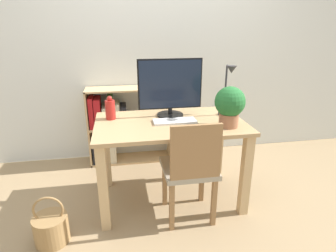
# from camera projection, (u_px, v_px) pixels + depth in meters

# --- Properties ---
(ground_plane) EXTENTS (10.00, 10.00, 0.00)m
(ground_plane) POSITION_uv_depth(u_px,v_px,m) (170.00, 197.00, 2.53)
(ground_plane) COLOR #997F5B
(wall_back) EXTENTS (8.00, 0.05, 2.60)m
(wall_back) POSITION_uv_depth(u_px,v_px,m) (153.00, 41.00, 3.02)
(wall_back) COLOR silver
(wall_back) RESTS_ON ground_plane
(desk) EXTENTS (1.21, 0.74, 0.72)m
(desk) POSITION_uv_depth(u_px,v_px,m) (170.00, 137.00, 2.33)
(desk) COLOR tan
(desk) RESTS_ON ground_plane
(monitor) EXTENTS (0.54, 0.23, 0.49)m
(monitor) POSITION_uv_depth(u_px,v_px,m) (170.00, 87.00, 2.36)
(monitor) COLOR black
(monitor) RESTS_ON desk
(keyboard) EXTENTS (0.35, 0.15, 0.02)m
(keyboard) POSITION_uv_depth(u_px,v_px,m) (175.00, 121.00, 2.28)
(keyboard) COLOR silver
(keyboard) RESTS_ON desk
(vase) EXTENTS (0.08, 0.08, 0.20)m
(vase) POSITION_uv_depth(u_px,v_px,m) (110.00, 109.00, 2.32)
(vase) COLOR #B2231E
(vase) RESTS_ON desk
(desk_lamp) EXTENTS (0.10, 0.19, 0.44)m
(desk_lamp) POSITION_uv_depth(u_px,v_px,m) (228.00, 86.00, 2.32)
(desk_lamp) COLOR #2D2D33
(desk_lamp) RESTS_ON desk
(potted_plant) EXTENTS (0.23, 0.23, 0.31)m
(potted_plant) POSITION_uv_depth(u_px,v_px,m) (230.00, 105.00, 2.12)
(potted_plant) COLOR #9E6647
(potted_plant) RESTS_ON desk
(chair) EXTENTS (0.40, 0.40, 0.84)m
(chair) POSITION_uv_depth(u_px,v_px,m) (191.00, 167.00, 2.10)
(chair) COLOR #9E937F
(chair) RESTS_ON ground_plane
(bookshelf) EXTENTS (0.91, 0.28, 0.84)m
(bookshelf) POSITION_uv_depth(u_px,v_px,m) (115.00, 126.00, 3.09)
(bookshelf) COLOR tan
(bookshelf) RESTS_ON ground_plane
(basket) EXTENTS (0.24, 0.24, 0.37)m
(basket) POSITION_uv_depth(u_px,v_px,m) (51.00, 228.00, 1.99)
(basket) COLOR #997547
(basket) RESTS_ON ground_plane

